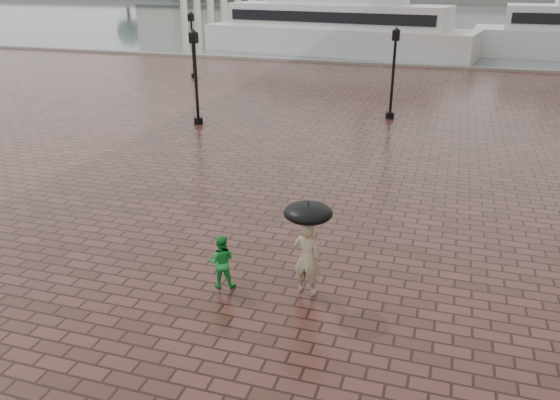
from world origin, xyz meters
The scene contains 8 objects.
ground centered at (0.00, 0.00, 0.00)m, with size 300.00×300.00×0.00m, color #3C221B.
harbour_water centered at (0.00, 92.00, 0.00)m, with size 240.00×240.00×0.00m, color #4E5B5F.
quay_edge centered at (0.00, 32.00, 0.00)m, with size 80.00×0.60×0.30m, color slate.
street_lamps centered at (-5.00, 15.33, 2.33)m, with size 15.44×12.44×4.40m.
adult_pedestrian centered at (3.18, -3.55, 0.90)m, with size 0.66×0.43×1.81m, color tan.
child_pedestrian centered at (1.19, -3.88, 0.66)m, with size 0.64×0.50×1.33m, color green.
ferry_near centered at (-4.89, 37.64, 2.49)m, with size 25.86×9.98×8.27m.
umbrella centered at (3.18, -3.55, 2.04)m, with size 1.10×1.10×1.17m.
Camera 1 is at (5.89, -14.24, 6.90)m, focal length 35.00 mm.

